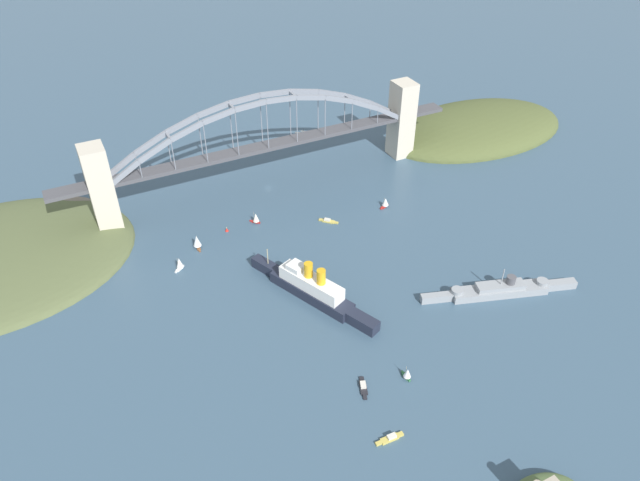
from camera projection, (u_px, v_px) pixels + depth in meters
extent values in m
plane|color=#385166|center=(268.00, 187.00, 398.02)|extent=(1400.00, 1400.00, 0.00)
cube|color=beige|center=(402.00, 120.00, 418.53)|extent=(14.16, 16.10, 55.75)
cube|color=beige|center=(101.00, 190.00, 343.80)|extent=(14.16, 16.10, 55.75)
cube|color=#47474C|center=(266.00, 146.00, 379.04)|extent=(195.57, 11.49, 2.40)
cube|color=#47474C|center=(424.00, 110.00, 423.21)|extent=(24.00, 11.49, 2.40)
cube|color=#47474C|center=(66.00, 192.00, 334.88)|extent=(24.00, 11.49, 2.40)
cube|color=gray|center=(382.00, 108.00, 411.63)|extent=(21.88, 1.80, 14.65)
cube|color=gray|center=(358.00, 99.00, 398.02)|extent=(21.59, 1.80, 12.16)
cube|color=gray|center=(332.00, 94.00, 386.00)|extent=(21.26, 1.80, 9.65)
cube|color=gray|center=(304.00, 92.00, 375.59)|extent=(20.88, 1.80, 7.10)
cube|color=gray|center=(275.00, 93.00, 366.77)|extent=(20.47, 1.80, 4.51)
cube|color=gray|center=(244.00, 99.00, 359.55)|extent=(20.47, 1.80, 4.51)
cube|color=gray|center=(213.00, 110.00, 353.93)|extent=(20.88, 1.80, 7.10)
cube|color=gray|center=(182.00, 124.00, 349.90)|extent=(21.26, 1.80, 9.65)
cube|color=gray|center=(151.00, 143.00, 347.47)|extent=(21.59, 1.80, 12.16)
cube|color=gray|center=(120.00, 166.00, 346.64)|extent=(21.88, 1.80, 14.65)
cube|color=gray|center=(390.00, 114.00, 404.26)|extent=(21.88, 1.80, 14.65)
cube|color=gray|center=(366.00, 105.00, 390.65)|extent=(21.59, 1.80, 12.16)
cube|color=gray|center=(339.00, 99.00, 378.64)|extent=(21.26, 1.80, 9.65)
cube|color=gray|center=(311.00, 97.00, 368.23)|extent=(20.88, 1.80, 7.10)
cube|color=gray|center=(281.00, 99.00, 359.41)|extent=(20.47, 1.80, 4.51)
cube|color=gray|center=(250.00, 106.00, 352.19)|extent=(20.47, 1.80, 4.51)
cube|color=gray|center=(219.00, 116.00, 346.56)|extent=(20.88, 1.80, 7.10)
cube|color=gray|center=(187.00, 131.00, 342.54)|extent=(21.26, 1.80, 9.65)
cube|color=gray|center=(155.00, 151.00, 340.11)|extent=(21.59, 1.80, 12.16)
cube|color=gray|center=(123.00, 174.00, 339.28)|extent=(21.88, 1.80, 14.65)
cube|color=gray|center=(398.00, 116.00, 415.15)|extent=(1.40, 10.34, 1.40)
cube|color=gray|center=(349.00, 98.00, 387.93)|extent=(1.40, 10.34, 1.40)
cube|color=gray|center=(293.00, 94.00, 367.10)|extent=(1.40, 10.34, 1.40)
cube|color=gray|center=(232.00, 107.00, 352.66)|extent=(1.40, 10.34, 1.40)
cube|color=gray|center=(168.00, 136.00, 344.61)|extent=(1.40, 10.34, 1.40)
cube|color=gray|center=(106.00, 183.00, 342.94)|extent=(1.40, 10.34, 1.40)
cylinder|color=gray|center=(370.00, 110.00, 407.65)|extent=(0.56, 0.56, 10.69)
cylinder|color=gray|center=(378.00, 116.00, 400.29)|extent=(0.56, 0.56, 10.69)
cylinder|color=gray|center=(345.00, 109.00, 397.64)|extent=(0.56, 0.56, 19.93)
cylinder|color=gray|center=(352.00, 115.00, 390.27)|extent=(0.56, 0.56, 19.93)
cylinder|color=gray|center=(318.00, 111.00, 388.42)|extent=(0.56, 0.56, 26.54)
cylinder|color=gray|center=(325.00, 117.00, 381.06)|extent=(0.56, 0.56, 26.54)
cylinder|color=gray|center=(290.00, 114.00, 380.00)|extent=(0.56, 0.56, 30.50)
cylinder|color=gray|center=(297.00, 120.00, 372.64)|extent=(0.56, 0.56, 30.50)
cylinder|color=gray|center=(261.00, 119.00, 372.38)|extent=(0.56, 0.56, 31.82)
cylinder|color=gray|center=(267.00, 125.00, 365.02)|extent=(0.56, 0.56, 31.82)
cylinder|color=gray|center=(231.00, 126.00, 365.56)|extent=(0.56, 0.56, 30.50)
cylinder|color=gray|center=(237.00, 133.00, 358.20)|extent=(0.56, 0.56, 30.50)
cylinder|color=gray|center=(200.00, 136.00, 359.54)|extent=(0.56, 0.56, 26.54)
cylinder|color=gray|center=(205.00, 143.00, 352.17)|extent=(0.56, 0.56, 26.54)
cylinder|color=gray|center=(169.00, 148.00, 354.31)|extent=(0.56, 0.56, 19.93)
cylinder|color=gray|center=(173.00, 155.00, 346.95)|extent=(0.56, 0.56, 19.93)
cylinder|color=gray|center=(137.00, 162.00, 349.89)|extent=(0.56, 0.56, 10.69)
cylinder|color=gray|center=(141.00, 169.00, 342.52)|extent=(0.56, 0.56, 10.69)
ellipsoid|color=#4C562D|center=(475.00, 131.00, 465.85)|extent=(154.80, 90.95, 29.80)
ellipsoid|color=#756B5B|center=(489.00, 110.00, 496.08)|extent=(54.18, 27.28, 16.39)
ellipsoid|color=#756B5B|center=(51.00, 215.00, 371.42)|extent=(56.06, 38.44, 9.21)
cube|color=#1E2333|center=(311.00, 292.00, 308.95)|extent=(29.71, 50.70, 6.22)
cube|color=#1E2333|center=(266.00, 266.00, 326.28)|extent=(11.98, 17.80, 6.22)
cube|color=#1E2333|center=(363.00, 322.00, 291.62)|extent=(13.03, 18.25, 6.22)
cube|color=white|center=(311.00, 283.00, 304.85)|extent=(23.24, 38.44, 7.34)
cube|color=white|center=(296.00, 267.00, 307.02)|extent=(10.51, 10.79, 3.20)
cylinder|color=gold|center=(308.00, 270.00, 301.08)|extent=(4.70, 4.70, 8.36)
cylinder|color=gold|center=(321.00, 277.00, 296.69)|extent=(4.70, 4.70, 8.36)
cylinder|color=tan|center=(268.00, 256.00, 320.29)|extent=(0.50, 0.50, 10.00)
cube|color=gray|center=(499.00, 291.00, 311.15)|extent=(51.97, 24.53, 4.42)
cube|color=gray|center=(437.00, 298.00, 307.05)|extent=(17.65, 9.17, 4.42)
cube|color=gray|center=(560.00, 285.00, 315.25)|extent=(17.90, 9.94, 4.42)
cube|color=gray|center=(500.00, 286.00, 308.97)|extent=(26.82, 14.83, 2.80)
cylinder|color=gray|center=(457.00, 291.00, 306.33)|extent=(6.30, 6.30, 2.20)
cylinder|color=gray|center=(542.00, 282.00, 311.97)|extent=(6.30, 6.30, 2.20)
cylinder|color=gray|center=(503.00, 277.00, 305.10)|extent=(0.60, 0.60, 10.00)
cylinder|color=#4C4C51|center=(511.00, 280.00, 307.41)|extent=(4.95, 4.95, 4.40)
cylinder|color=#B7B7B2|center=(274.00, 147.00, 442.79)|extent=(5.50, 2.84, 0.90)
cylinder|color=#B7B7B2|center=(274.00, 146.00, 445.05)|extent=(5.50, 2.84, 0.90)
cylinder|color=maroon|center=(274.00, 146.00, 442.13)|extent=(0.14, 0.14, 1.29)
cylinder|color=maroon|center=(274.00, 144.00, 444.39)|extent=(0.14, 0.14, 1.29)
ellipsoid|color=beige|center=(274.00, 143.00, 442.42)|extent=(7.83, 4.22, 1.49)
cylinder|color=maroon|center=(269.00, 144.00, 442.16)|extent=(1.26, 1.61, 1.42)
cube|color=beige|center=(273.00, 143.00, 441.96)|extent=(5.52, 10.75, 0.20)
cube|color=beige|center=(279.00, 143.00, 442.59)|extent=(2.52, 4.25, 0.12)
cube|color=maroon|center=(278.00, 142.00, 441.77)|extent=(1.07, 0.51, 1.50)
cylinder|color=#B7B7B2|center=(305.00, 136.00, 457.47)|extent=(4.09, 5.02, 0.90)
cylinder|color=#B7B7B2|center=(301.00, 136.00, 457.92)|extent=(4.09, 5.02, 0.90)
cylinder|color=black|center=(305.00, 135.00, 456.78)|extent=(0.14, 0.14, 1.39)
cylinder|color=black|center=(301.00, 134.00, 457.23)|extent=(0.14, 0.14, 1.39)
ellipsoid|color=beige|center=(303.00, 133.00, 456.22)|extent=(5.06, 6.17, 1.20)
cylinder|color=black|center=(302.00, 135.00, 453.82)|extent=(1.39, 1.32, 1.14)
cube|color=beige|center=(303.00, 133.00, 455.25)|extent=(10.55, 8.53, 0.20)
cube|color=beige|center=(304.00, 131.00, 458.50)|extent=(4.28, 3.60, 0.12)
cube|color=black|center=(304.00, 130.00, 457.76)|extent=(0.76, 0.95, 1.50)
cube|color=#B2231E|center=(384.00, 207.00, 378.61)|extent=(5.05, 3.57, 0.90)
cube|color=#B2231E|center=(381.00, 209.00, 376.79)|extent=(1.77, 1.41, 0.90)
cube|color=#B2231E|center=(387.00, 205.00, 380.42)|extent=(1.84, 1.58, 0.90)
cylinder|color=tan|center=(384.00, 202.00, 376.21)|extent=(0.16, 0.16, 6.29)
cone|color=white|center=(385.00, 202.00, 377.19)|extent=(5.48, 5.48, 5.03)
cube|color=gold|center=(329.00, 221.00, 365.50)|extent=(7.47, 7.41, 0.90)
cube|color=gold|center=(336.00, 223.00, 364.27)|extent=(2.94, 2.93, 0.90)
cube|color=gold|center=(321.00, 220.00, 366.73)|extent=(3.17, 3.17, 0.90)
cube|color=beige|center=(327.00, 220.00, 365.13)|extent=(4.36, 4.34, 1.09)
cube|color=black|center=(363.00, 388.00, 262.24)|extent=(5.68, 8.17, 0.87)
cube|color=black|center=(365.00, 397.00, 258.25)|extent=(2.53, 2.97, 0.87)
cube|color=black|center=(362.00, 379.00, 266.22)|extent=(2.85, 3.10, 0.87)
cube|color=beige|center=(363.00, 385.00, 262.34)|extent=(3.72, 4.43, 1.27)
cube|color=#B2231E|center=(255.00, 222.00, 364.97)|extent=(4.11, 4.21, 0.96)
cube|color=#B2231E|center=(251.00, 221.00, 365.74)|extent=(1.51, 1.54, 0.96)
cube|color=#B2231E|center=(259.00, 223.00, 364.20)|extent=(1.62, 1.64, 0.96)
cylinder|color=tan|center=(254.00, 216.00, 362.66)|extent=(0.16, 0.16, 7.01)
cone|color=silver|center=(256.00, 217.00, 362.53)|extent=(5.50, 5.50, 5.61)
cube|color=silver|center=(179.00, 269.00, 328.55)|extent=(4.83, 4.34, 0.82)
cube|color=silver|center=(176.00, 272.00, 326.48)|extent=(1.76, 1.65, 0.82)
cube|color=silver|center=(183.00, 266.00, 330.63)|extent=(1.87, 1.81, 0.82)
cylinder|color=tan|center=(178.00, 263.00, 325.71)|extent=(0.16, 0.16, 7.71)
cone|color=white|center=(179.00, 263.00, 326.86)|extent=(5.64, 5.64, 6.17)
cube|color=#2D6B3D|center=(406.00, 376.00, 267.53)|extent=(1.97, 3.95, 1.02)
cube|color=#2D6B3D|center=(403.00, 372.00, 269.36)|extent=(0.87, 1.32, 1.02)
cube|color=#2D6B3D|center=(409.00, 380.00, 265.70)|extent=(1.04, 1.33, 1.02)
cylinder|color=tan|center=(406.00, 371.00, 265.70)|extent=(0.16, 0.16, 5.79)
cone|color=white|center=(407.00, 373.00, 265.08)|extent=(3.67, 3.67, 4.63)
cube|color=brown|center=(198.00, 248.00, 344.16)|extent=(2.32, 5.28, 0.85)
cube|color=brown|center=(200.00, 251.00, 341.63)|extent=(1.01, 1.77, 0.85)
cube|color=brown|center=(197.00, 244.00, 346.68)|extent=(1.20, 1.78, 0.85)
cylinder|color=tan|center=(197.00, 242.00, 340.98)|extent=(0.16, 0.16, 8.60)
cone|color=white|center=(197.00, 241.00, 342.35)|extent=(5.00, 5.00, 6.88)
cube|color=gold|center=(389.00, 439.00, 241.26)|extent=(7.81, 3.04, 1.17)
cube|color=gold|center=(379.00, 443.00, 239.58)|extent=(2.63, 1.60, 1.17)
cube|color=gold|center=(400.00, 434.00, 242.94)|extent=(2.64, 1.91, 1.17)
cube|color=beige|center=(392.00, 436.00, 240.87)|extent=(3.94, 2.34, 1.16)
cone|color=red|center=(227.00, 230.00, 357.31)|extent=(2.20, 2.20, 2.20)
sphere|color=#F2E566|center=(227.00, 228.00, 356.46)|extent=(0.50, 0.50, 0.50)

